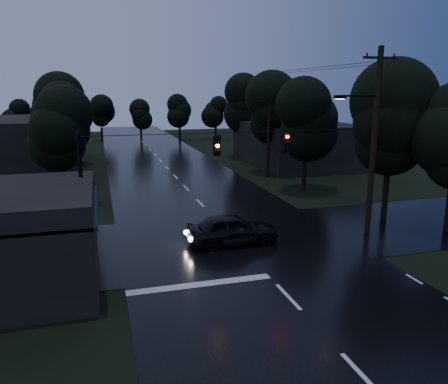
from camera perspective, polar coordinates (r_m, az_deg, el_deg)
ground at (r=13.71m, az=17.68°, el=-22.03°), size 160.00×160.00×0.00m
main_road at (r=40.46m, az=-6.35°, el=1.95°), size 12.00×120.00×0.02m
cross_street at (r=23.48m, az=1.30°, el=-6.20°), size 60.00×9.00×0.02m
building_far_right at (r=48.16m, az=9.46°, el=6.28°), size 10.00×14.00×4.40m
building_far_left at (r=49.96m, az=-24.61°, el=5.87°), size 10.00×16.00×5.00m
utility_pole_main at (r=24.70m, az=18.85°, el=6.59°), size 3.50×0.30×10.00m
utility_pole_far at (r=40.23m, az=5.84°, el=7.49°), size 2.00×0.30×7.50m
anchor_pole_left at (r=20.71m, az=-17.99°, el=-0.83°), size 0.18×0.18×6.00m
span_signals at (r=21.53m, az=3.60°, el=6.37°), size 15.00×0.37×1.12m
tree_corner_near at (r=27.77m, az=21.04°, el=8.59°), size 4.48×4.48×9.44m
tree_left_a at (r=31.33m, az=-20.54°, el=7.67°), size 3.92×3.92×8.26m
tree_left_b at (r=39.31m, az=-20.66°, el=9.14°), size 4.20×4.20×8.85m
tree_left_c at (r=49.30m, az=-20.57°, el=10.22°), size 4.48×4.48×9.44m
tree_right_a at (r=34.92m, az=10.70°, el=9.36°), size 4.20×4.20×8.85m
tree_right_b at (r=42.42m, az=6.55°, el=10.62°), size 4.48×4.48×9.44m
tree_right_c at (r=51.97m, az=2.87°, el=11.54°), size 4.76×4.76×10.03m
car at (r=22.57m, az=1.07°, el=-4.86°), size 4.72×1.96×1.60m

